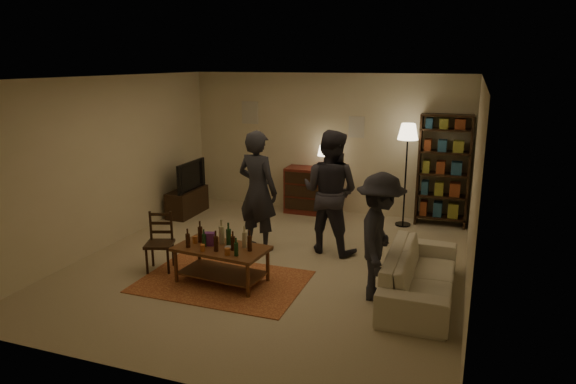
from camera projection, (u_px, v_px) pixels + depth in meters
The scene contains 13 objects.
floor at pixel (270, 263), 7.63m from camera, with size 6.00×6.00×0.00m, color #C6B793.
room_shell at pixel (294, 119), 10.11m from camera, with size 6.00×6.00×6.00m.
rug at pixel (222, 281), 6.98m from camera, with size 2.20×1.50×0.01m, color maroon.
coffee_table at pixel (221, 252), 6.87m from camera, with size 1.28×0.78×0.84m.
dining_chair at pixel (160, 240), 7.31m from camera, with size 0.47×0.47×0.85m.
tv_stand at pixel (187, 195), 9.97m from camera, with size 0.40×1.00×1.06m.
dresser at pixel (312, 189), 10.05m from camera, with size 1.00×0.50×1.36m.
bookshelf at pixel (443, 169), 9.17m from camera, with size 0.90×0.34×2.02m.
floor_lamp at pixel (408, 139), 8.99m from camera, with size 0.36×0.36×1.86m.
sofa at pixel (420, 274), 6.47m from camera, with size 2.08×0.81×0.61m, color beige.
person_left at pixel (258, 191), 7.98m from camera, with size 0.69×0.46×1.90m, color #23242A.
person_right at pixel (330, 192), 7.90m from camera, with size 0.93×0.73×1.92m, color #2A2931.
person_by_sofa at pixel (380, 237), 6.32m from camera, with size 1.05×0.60×1.62m, color #25252C.
Camera 1 is at (2.65, -6.62, 2.92)m, focal length 32.00 mm.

